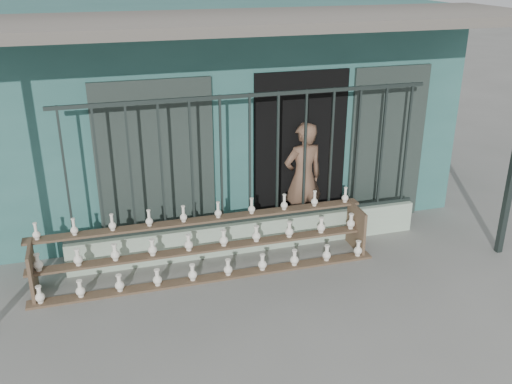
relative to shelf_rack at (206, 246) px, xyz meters
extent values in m
plane|color=slate|center=(0.71, -0.89, -0.36)|extent=(60.00, 60.00, 0.00)
cube|color=#2E625D|center=(0.71, 3.41, 1.24)|extent=(7.00, 5.00, 3.20)
cube|color=black|center=(1.61, 0.93, 0.84)|extent=(1.40, 0.12, 2.40)
cube|color=#212D28|center=(-0.49, 0.89, 0.84)|extent=(1.60, 0.08, 2.40)
cube|color=#212D28|center=(3.01, 0.89, 0.84)|extent=(1.20, 0.08, 2.40)
cube|color=#59544C|center=(0.71, 0.31, 2.79)|extent=(7.40, 2.00, 0.12)
cube|color=#A9C3A7|center=(0.71, 0.41, -0.13)|extent=(5.00, 0.20, 0.45)
cube|color=#283330|center=(-1.64, 0.41, 0.99)|extent=(0.03, 0.03, 1.80)
cube|color=#283330|center=(-1.25, 0.41, 0.99)|extent=(0.03, 0.03, 1.80)
cube|color=#283330|center=(-0.86, 0.41, 0.99)|extent=(0.03, 0.03, 1.80)
cube|color=#283330|center=(-0.47, 0.41, 0.99)|extent=(0.03, 0.03, 1.80)
cube|color=#283330|center=(-0.07, 0.41, 0.99)|extent=(0.03, 0.03, 1.80)
cube|color=#283330|center=(0.32, 0.41, 0.99)|extent=(0.03, 0.03, 1.80)
cube|color=#283330|center=(0.71, 0.41, 0.99)|extent=(0.03, 0.03, 1.80)
cube|color=#283330|center=(1.10, 0.41, 0.99)|extent=(0.03, 0.03, 1.80)
cube|color=#283330|center=(1.49, 0.41, 0.99)|extent=(0.03, 0.03, 1.80)
cube|color=#283330|center=(1.88, 0.41, 0.99)|extent=(0.03, 0.03, 1.80)
cube|color=#283330|center=(2.28, 0.41, 0.99)|extent=(0.03, 0.03, 1.80)
cube|color=#283330|center=(2.67, 0.41, 0.99)|extent=(0.03, 0.03, 1.80)
cube|color=#283330|center=(3.06, 0.41, 0.99)|extent=(0.03, 0.03, 1.80)
cube|color=#283330|center=(0.71, 0.41, 1.86)|extent=(5.00, 0.04, 0.05)
cube|color=#283330|center=(0.71, 0.41, 0.12)|extent=(5.00, 0.04, 0.05)
cube|color=brown|center=(0.00, -0.24, -0.34)|extent=(4.50, 0.18, 0.03)
cube|color=brown|center=(0.00, 0.01, -0.04)|extent=(4.50, 0.18, 0.03)
cube|color=brown|center=(0.00, 0.26, 0.26)|extent=(4.50, 0.18, 0.03)
cube|color=brown|center=(-2.15, 0.01, -0.04)|extent=(0.04, 0.55, 0.64)
cube|color=brown|center=(2.15, 0.01, -0.04)|extent=(0.04, 0.55, 0.64)
imported|color=brown|center=(1.63, 0.78, 0.49)|extent=(0.67, 0.49, 1.69)
camera|label=1|loc=(-1.22, -6.52, 3.52)|focal=40.00mm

